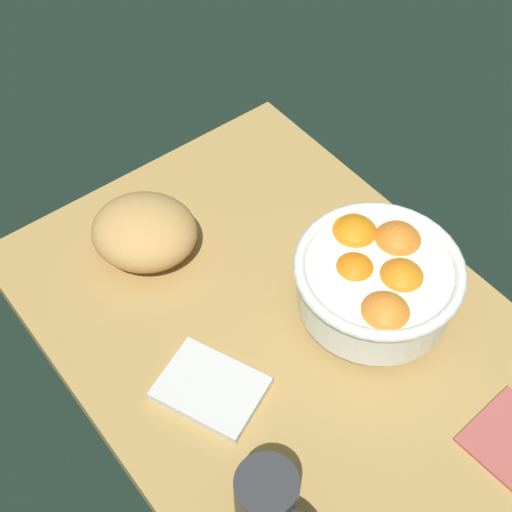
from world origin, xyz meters
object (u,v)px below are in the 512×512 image
(napkin_folded, at_px, (211,388))
(mug, at_px, (269,501))
(bread_loaf, at_px, (144,232))
(fruit_bowl, at_px, (377,279))

(napkin_folded, xyz_separation_m, mug, (0.17, -0.04, 0.04))
(bread_loaf, distance_m, napkin_folded, 0.25)
(napkin_folded, height_order, mug, mug)
(fruit_bowl, bearing_deg, mug, -64.61)
(mug, bearing_deg, napkin_folded, 166.46)
(bread_loaf, bearing_deg, napkin_folded, -14.20)
(fruit_bowl, distance_m, bread_loaf, 0.33)
(bread_loaf, distance_m, mug, 0.42)
(bread_loaf, bearing_deg, fruit_bowl, 34.57)
(napkin_folded, bearing_deg, bread_loaf, 165.80)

